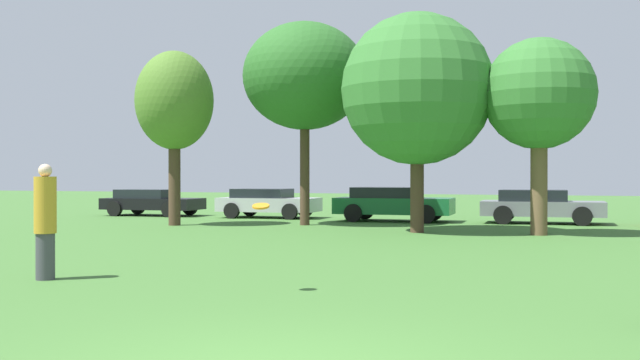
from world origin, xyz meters
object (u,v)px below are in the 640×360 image
at_px(frisbee, 261,206).
at_px(tree_3, 539,95).
at_px(person_thrower, 45,221).
at_px(tree_1, 305,77).
at_px(tree_0, 174,102).
at_px(parked_car_green, 392,203).
at_px(tree_2, 417,89).
at_px(parked_car_grey, 540,205).
at_px(parked_car_silver, 267,202).
at_px(parked_car_black, 151,201).

xyz_separation_m(frisbee, tree_3, (3.08, 11.84, 2.67)).
bearing_deg(person_thrower, tree_1, 98.30).
bearing_deg(tree_0, parked_car_green, 36.52).
relative_size(tree_0, tree_2, 0.91).
distance_m(tree_0, tree_2, 8.29).
bearing_deg(parked_car_green, parked_car_grey, 3.16).
distance_m(tree_1, parked_car_grey, 9.27).
bearing_deg(tree_2, parked_car_grey, 59.99).
xyz_separation_m(tree_1, tree_2, (4.25, -1.88, -0.81)).
xyz_separation_m(tree_2, tree_3, (3.40, 0.21, -0.28)).
height_order(tree_0, parked_car_grey, tree_0).
height_order(parked_car_silver, parked_car_grey, parked_car_grey).
height_order(frisbee, tree_1, tree_1).
relative_size(tree_1, tree_3, 1.24).
bearing_deg(person_thrower, tree_3, 64.86).
relative_size(tree_2, parked_car_grey, 1.54).
bearing_deg(parked_car_grey, tree_3, -89.51).
xyz_separation_m(parked_car_green, parked_car_grey, (5.13, 0.51, -0.04)).
distance_m(person_thrower, tree_3, 14.00).
height_order(parked_car_black, parked_car_grey, parked_car_grey).
bearing_deg(tree_1, parked_car_green, 53.53).
bearing_deg(parked_car_black, tree_2, -25.24).
distance_m(frisbee, tree_2, 12.00).
bearing_deg(parked_car_silver, parked_car_black, 179.83).
height_order(tree_2, parked_car_black, tree_2).
bearing_deg(parked_car_black, tree_3, -20.01).
height_order(person_thrower, frisbee, person_thrower).
bearing_deg(tree_2, person_thrower, -106.45).
relative_size(tree_3, parked_car_black, 1.34).
bearing_deg(tree_0, tree_1, 21.84).
bearing_deg(tree_3, tree_0, 179.74).
bearing_deg(parked_car_grey, person_thrower, -113.57).
xyz_separation_m(tree_3, parked_car_grey, (-0.27, 5.21, -3.27)).
bearing_deg(parked_car_silver, frisbee, -68.72).
relative_size(frisbee, tree_2, 0.04).
height_order(person_thrower, parked_car_silver, person_thrower).
distance_m(parked_car_black, parked_car_grey, 15.50).
relative_size(frisbee, parked_car_black, 0.06).
bearing_deg(parked_car_green, parked_car_silver, 172.16).
distance_m(person_thrower, tree_1, 14.13).
bearing_deg(frisbee, parked_car_green, 98.01).
bearing_deg(frisbee, tree_1, 108.68).
height_order(tree_2, tree_3, tree_2).
xyz_separation_m(person_thrower, tree_1, (-0.81, 13.52, 4.05)).
bearing_deg(parked_car_silver, tree_3, -28.61).
bearing_deg(tree_2, parked_car_green, 112.21).
bearing_deg(tree_1, tree_3, -12.32).
distance_m(frisbee, tree_3, 12.52).
relative_size(person_thrower, parked_car_silver, 0.47).
height_order(parked_car_black, parked_car_green, parked_car_green).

